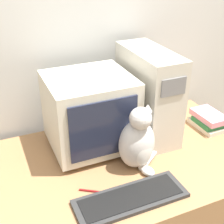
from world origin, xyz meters
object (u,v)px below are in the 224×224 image
cat (138,142)px  book_stack (209,120)px  computer_tower (148,94)px  pen (97,192)px  keyboard (131,198)px  crt_monitor (90,112)px

cat → book_stack: 0.58m
computer_tower → pen: (-0.44, -0.35, -0.24)m
computer_tower → keyboard: bearing=-125.5°
crt_monitor → book_stack: crt_monitor is taller
book_stack → cat: bearing=-164.2°
book_stack → pen: size_ratio=1.54×
computer_tower → book_stack: size_ratio=2.29×
pen → cat: bearing=21.3°
book_stack → pen: (-0.80, -0.25, -0.04)m
keyboard → book_stack: (0.68, 0.35, 0.03)m
cat → book_stack: bearing=1.9°
computer_tower → keyboard: computer_tower is taller
computer_tower → pen: computer_tower is taller
crt_monitor → keyboard: bearing=-88.3°
book_stack → pen: 0.84m
keyboard → cat: (0.13, 0.20, 0.13)m
computer_tower → keyboard: size_ratio=1.00×
keyboard → computer_tower: bearing=54.5°
computer_tower → cat: bearing=-126.7°
cat → computer_tower: bearing=39.3°
cat → book_stack: size_ratio=1.59×
crt_monitor → pen: size_ratio=3.02×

